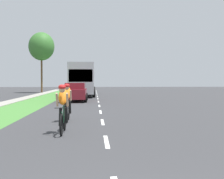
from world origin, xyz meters
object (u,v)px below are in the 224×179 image
at_px(sedan_maroon, 75,92).
at_px(bus_silver, 83,78).
at_px(cyclist_trailing, 67,102).
at_px(cyclist_lead, 63,108).
at_px(street_tree_far, 42,47).

height_order(sedan_maroon, bus_silver, bus_silver).
bearing_deg(sedan_maroon, cyclist_trailing, -87.99).
distance_m(cyclist_lead, street_tree_far, 33.95).
xyz_separation_m(cyclist_lead, bus_silver, (-0.28, 24.66, 1.17)).
bearing_deg(bus_silver, cyclist_lead, -89.36).
xyz_separation_m(bus_silver, street_tree_far, (-6.02, 8.23, 4.46)).
height_order(cyclist_lead, bus_silver, bus_silver).
distance_m(bus_silver, street_tree_far, 11.13).
height_order(cyclist_lead, cyclist_trailing, same).
xyz_separation_m(cyclist_lead, sedan_maroon, (-0.54, 15.19, -0.04)).
distance_m(cyclist_trailing, street_tree_far, 31.24).
relative_size(cyclist_trailing, street_tree_far, 0.20).
height_order(cyclist_trailing, bus_silver, bus_silver).
xyz_separation_m(cyclist_trailing, sedan_maroon, (-0.44, 12.40, -0.04)).
bearing_deg(street_tree_far, sedan_maroon, -71.98).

